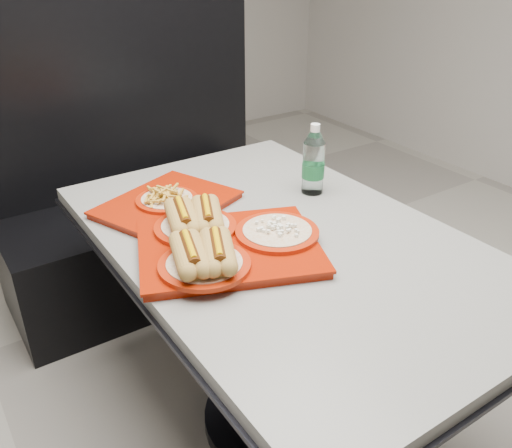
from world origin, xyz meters
TOP-DOWN VIEW (x-y plane):
  - ground at (0.00, 0.00)m, footprint 6.00×6.00m
  - diner_table at (0.00, 0.00)m, footprint 0.92×1.42m
  - booth_bench at (0.00, 1.09)m, footprint 1.30×0.57m
  - tray_near at (-0.20, 0.02)m, footprint 0.59×0.53m
  - tray_far at (-0.20, 0.36)m, footprint 0.49×0.44m
  - water_bottle at (0.26, 0.19)m, footprint 0.07×0.07m

SIDE VIEW (x-z plane):
  - ground at x=0.00m, z-range 0.00..0.00m
  - booth_bench at x=0.00m, z-range -0.27..1.08m
  - diner_table at x=0.00m, z-range 0.21..0.96m
  - tray_far at x=-0.20m, z-range 0.73..0.81m
  - tray_near at x=-0.20m, z-range 0.74..0.84m
  - water_bottle at x=0.26m, z-range 0.73..0.97m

